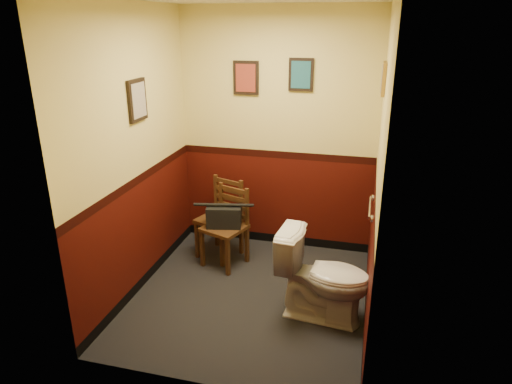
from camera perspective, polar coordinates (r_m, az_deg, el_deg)
floor at (r=4.58m, az=-0.79°, el=-12.87°), size 2.20×2.40×0.00m
wall_back at (r=5.13m, az=2.65°, el=7.30°), size 2.20×0.00×2.70m
wall_front at (r=2.93m, az=-7.05°, el=-3.27°), size 2.20×0.00×2.70m
wall_left at (r=4.41m, az=-14.86°, el=4.40°), size 0.00×2.40×2.70m
wall_right at (r=3.87m, az=15.03°, el=2.16°), size 0.00×2.40×2.70m
grab_bar at (r=4.24m, az=14.14°, el=-1.89°), size 0.05×0.56×0.06m
framed_print_back_a at (r=5.09m, az=-1.26°, el=14.07°), size 0.28×0.04×0.36m
framed_print_back_b at (r=4.95m, az=5.65°, el=14.39°), size 0.26×0.04×0.34m
framed_print_left at (r=4.38m, az=-14.60°, el=11.04°), size 0.04×0.30×0.38m
framed_print_right at (r=4.32m, az=15.66°, el=13.51°), size 0.04×0.34×0.28m
toilet at (r=4.14m, az=8.47°, el=-10.48°), size 0.87×0.54×0.81m
toilet_brush at (r=4.38m, az=11.43°, el=-14.04°), size 0.12×0.12×0.43m
chair_left at (r=5.15m, az=-4.38°, el=-3.30°), size 0.53×0.53×0.89m
chair_right at (r=4.97m, az=-3.71°, el=-4.34°), size 0.52×0.52×0.87m
handbag at (r=4.89m, az=-4.02°, el=-3.07°), size 0.40×0.25×0.27m
tp_stack at (r=5.34m, az=4.29°, el=-5.90°), size 0.20×0.12×0.35m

